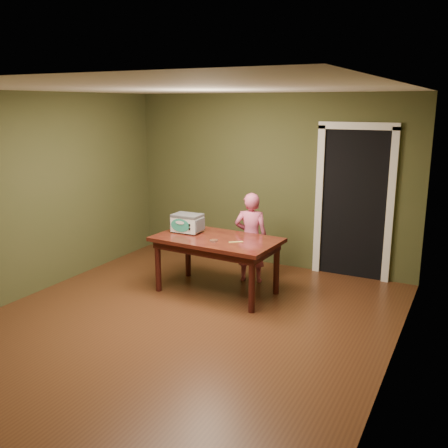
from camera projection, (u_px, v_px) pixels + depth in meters
name	position (u px, v px, depth m)	size (l,w,h in m)	color
floor	(184.00, 323.00, 5.72)	(5.00, 5.00, 0.00)	#4E2A16
room_shell	(181.00, 175.00, 5.31)	(4.52, 5.02, 2.61)	#424324
doorway	(359.00, 201.00, 7.29)	(1.10, 0.66, 2.25)	black
dining_table	(217.00, 245.00, 6.49)	(1.65, 0.99, 0.75)	black
toy_oven	(187.00, 222.00, 6.71)	(0.41, 0.28, 0.25)	#4C4F54
baking_pan	(214.00, 241.00, 6.29)	(0.10, 0.10, 0.02)	silver
spatula	(236.00, 242.00, 6.26)	(0.18, 0.03, 0.01)	#F3DE69
child	(251.00, 238.00, 6.92)	(0.46, 0.30, 1.27)	#CD5478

